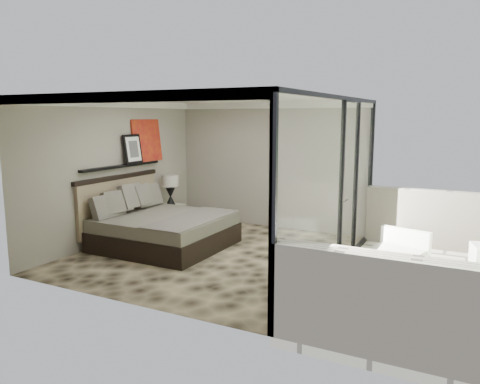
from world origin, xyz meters
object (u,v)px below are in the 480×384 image
at_px(bed, 160,227).
at_px(table_lamp, 170,186).
at_px(lounger, 385,265).
at_px(nightstand, 170,216).

xyz_separation_m(bed, table_lamp, (-0.73, 1.36, 0.59)).
bearing_deg(table_lamp, lounger, -13.71).
relative_size(bed, table_lamp, 3.35).
relative_size(bed, lounger, 1.26).
bearing_deg(lounger, table_lamp, -178.71).
xyz_separation_m(nightstand, lounger, (4.95, -1.19, -0.06)).
relative_size(table_lamp, lounger, 0.38).
distance_m(nightstand, lounger, 5.09).
relative_size(bed, nightstand, 4.41).
bearing_deg(nightstand, table_lamp, 63.32).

